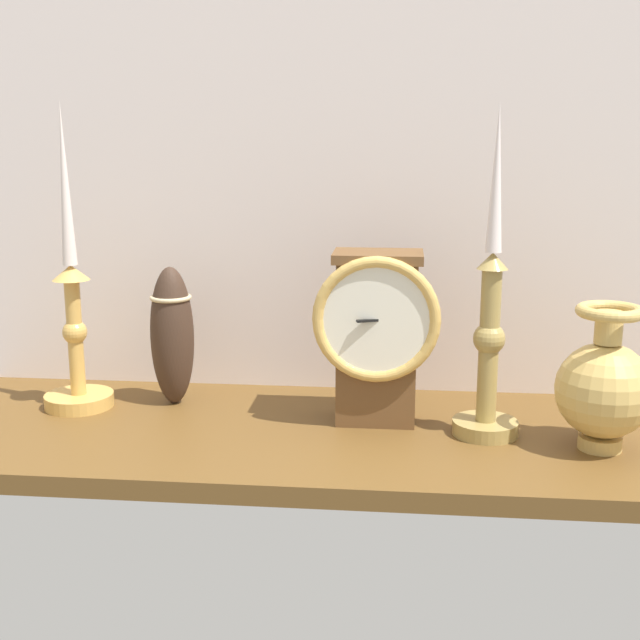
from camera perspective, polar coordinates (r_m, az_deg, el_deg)
ground_plane at (r=105.42cm, az=-0.55°, el=-8.08°), size 100.00×36.00×2.40cm
back_wall at (r=117.08cm, az=0.44°, el=10.88°), size 120.00×2.00×65.00cm
mantel_clock at (r=104.09cm, az=3.94°, el=-0.90°), size 15.70×9.46×22.01cm
candlestick_tall_left at (r=100.90cm, az=11.62°, el=-1.19°), size 8.07×8.07×39.99cm
candlestick_tall_center at (r=114.68cm, az=-16.60°, el=-0.28°), size 9.20×9.20×40.50cm
brass_vase_bulbous at (r=101.34cm, az=19.01°, el=-4.34°), size 11.20×11.20×17.26cm
tall_ceramic_vase at (r=113.63cm, az=-10.16°, el=-1.02°), size 5.87×5.87×18.99cm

